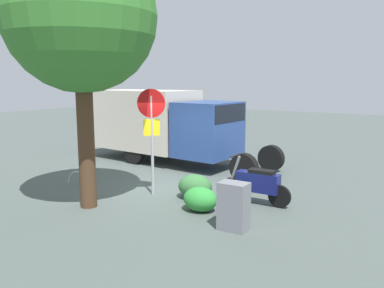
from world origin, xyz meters
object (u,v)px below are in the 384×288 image
street_tree (81,17)px  bike_rack_hoop (79,185)px  box_truck_near (163,122)px  utility_cabinet (234,206)px  motorcycle (257,184)px  stop_sign (152,125)px

street_tree → bike_rack_hoop: size_ratio=7.42×
box_truck_near → utility_cabinet: size_ratio=7.59×
motorcycle → utility_cabinet: (-0.29, 1.89, -0.01)m
box_truck_near → bike_rack_hoop: (0.06, 4.15, -1.54)m
stop_sign → utility_cabinet: (-2.99, 1.09, -1.40)m
street_tree → utility_cabinet: (-3.69, -0.56, -4.00)m
bike_rack_hoop → box_truck_near: bearing=-90.8°
bike_rack_hoop → street_tree: bearing=145.4°
street_tree → utility_cabinet: size_ratio=6.24×
box_truck_near → bike_rack_hoop: bearing=-87.0°
box_truck_near → bike_rack_hoop: 4.42m
street_tree → box_truck_near: bearing=-72.3°
stop_sign → utility_cabinet: bearing=160.0°
stop_sign → box_truck_near: bearing=-57.0°
box_truck_near → street_tree: size_ratio=1.22×
box_truck_near → street_tree: bearing=-68.5°
utility_cabinet → street_tree: bearing=8.7°
box_truck_near → bike_rack_hoop: size_ratio=9.03×
bike_rack_hoop → motorcycle: bearing=-166.7°
box_truck_near → stop_sign: (-2.41, 3.72, 0.37)m
motorcycle → stop_sign: 3.14m
utility_cabinet → bike_rack_hoop: 5.53m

